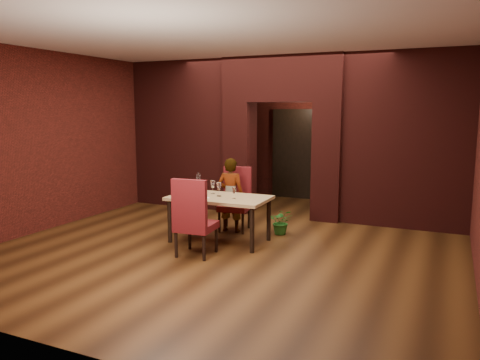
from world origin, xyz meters
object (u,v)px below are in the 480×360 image
(wine_bucket, at_px, (179,189))
(water_bottle, at_px, (199,182))
(wine_glass_a, at_px, (213,187))
(wine_glass_c, at_px, (234,193))
(wine_glass_b, at_px, (219,189))
(potted_plant, at_px, (281,222))
(chair_near, at_px, (196,216))
(dining_table, at_px, (220,219))
(person_seated, at_px, (231,195))
(chair_far, at_px, (234,199))

(wine_bucket, relative_size, water_bottle, 0.57)
(wine_glass_a, distance_m, water_bottle, 0.31)
(wine_bucket, distance_m, water_bottle, 0.40)
(wine_glass_a, relative_size, wine_glass_c, 1.25)
(wine_glass_b, xyz_separation_m, water_bottle, (-0.49, 0.19, 0.06))
(potted_plant, bearing_deg, wine_glass_b, -134.27)
(wine_bucket, bearing_deg, chair_near, -43.21)
(dining_table, height_order, wine_glass_c, wine_glass_c)
(wine_bucket, height_order, potted_plant, wine_bucket)
(person_seated, distance_m, potted_plant, 1.01)
(chair_far, xyz_separation_m, potted_plant, (0.86, 0.09, -0.34))
(wine_glass_b, bearing_deg, wine_bucket, -165.44)
(dining_table, distance_m, person_seated, 0.72)
(chair_near, relative_size, wine_glass_c, 6.48)
(chair_near, relative_size, person_seated, 0.89)
(person_seated, distance_m, water_bottle, 0.65)
(chair_near, bearing_deg, dining_table, -93.58)
(dining_table, bearing_deg, wine_glass_a, 140.26)
(wine_glass_b, bearing_deg, person_seated, 98.03)
(dining_table, distance_m, water_bottle, 0.77)
(wine_glass_c, xyz_separation_m, wine_bucket, (-0.96, -0.09, 0.01))
(dining_table, height_order, potted_plant, dining_table)
(dining_table, height_order, wine_bucket, wine_bucket)
(chair_near, bearing_deg, wine_glass_b, -92.38)
(wine_bucket, distance_m, potted_plant, 1.86)
(water_bottle, bearing_deg, potted_plant, 25.84)
(dining_table, xyz_separation_m, wine_glass_b, (-0.02, 0.02, 0.49))
(wine_bucket, bearing_deg, wine_glass_a, 34.44)
(wine_glass_c, bearing_deg, dining_table, 167.72)
(person_seated, relative_size, wine_glass_b, 5.84)
(potted_plant, bearing_deg, chair_far, -174.20)
(dining_table, bearing_deg, chair_far, 95.06)
(wine_glass_b, distance_m, wine_bucket, 0.67)
(person_seated, distance_m, wine_glass_a, 0.54)
(person_seated, bearing_deg, wine_glass_c, 113.85)
(chair_far, distance_m, chair_near, 1.54)
(wine_glass_c, distance_m, potted_plant, 1.20)
(wine_glass_b, bearing_deg, water_bottle, 158.34)
(wine_glass_a, bearing_deg, person_seated, 78.23)
(wine_glass_b, xyz_separation_m, wine_glass_c, (0.31, -0.08, -0.02))
(chair_far, relative_size, wine_glass_b, 5.00)
(person_seated, xyz_separation_m, wine_glass_a, (-0.10, -0.48, 0.21))
(chair_far, relative_size, potted_plant, 2.52)
(dining_table, xyz_separation_m, chair_far, (-0.08, 0.75, 0.19))
(dining_table, bearing_deg, potted_plant, 45.79)
(wine_glass_a, xyz_separation_m, wine_bucket, (-0.46, -0.32, -0.02))
(chair_far, xyz_separation_m, chair_near, (0.09, -1.54, 0.02))
(dining_table, height_order, chair_near, chair_near)
(person_seated, bearing_deg, wine_glass_a, 72.81)
(chair_near, bearing_deg, chair_far, -90.90)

